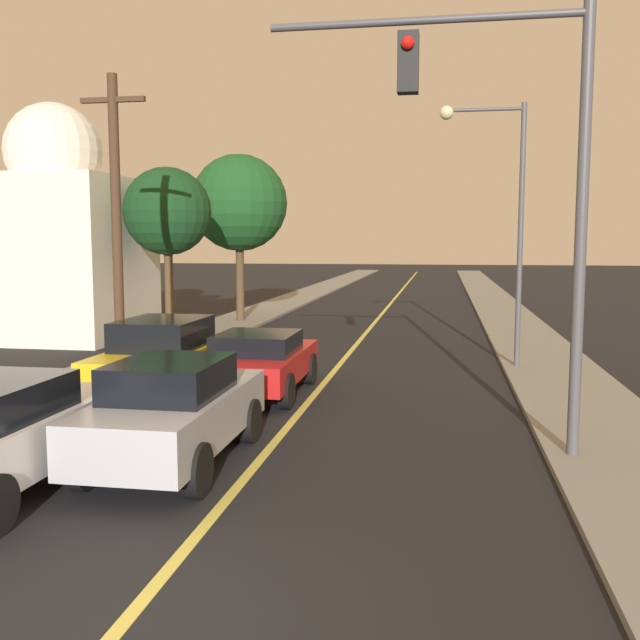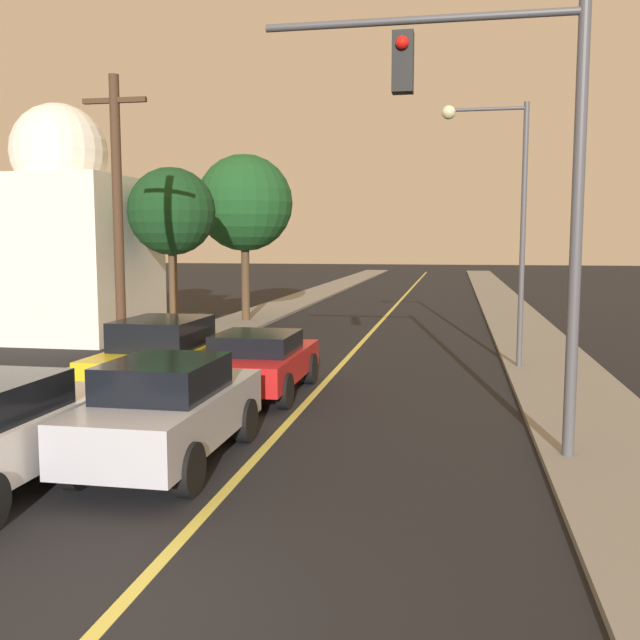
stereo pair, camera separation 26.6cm
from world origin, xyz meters
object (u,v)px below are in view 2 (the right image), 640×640
object	(u,v)px
tree_left_far	(172,212)
car_near_lane_second	(259,361)
car_near_lane_front	(169,410)
tree_left_near	(245,203)
car_outer_lane_second	(166,357)
traffic_signal_mast	(507,153)
streetlamp_right	(502,197)
utility_pole_left	(118,221)
domed_building_left	(63,240)

from	to	relation	value
tree_left_far	car_near_lane_second	bearing A→B (deg)	-56.23
car_near_lane_front	tree_left_near	bearing A→B (deg)	103.07
car_outer_lane_second	tree_left_near	distance (m)	14.85
traffic_signal_mast	streetlamp_right	bearing A→B (deg)	86.82
car_near_lane_second	tree_left_far	bearing A→B (deg)	123.77
car_outer_lane_second	tree_left_near	size ratio (longest dim) A/B	0.71
traffic_signal_mast	streetlamp_right	world-z (taller)	traffic_signal_mast
car_outer_lane_second	utility_pole_left	xyz separation A→B (m)	(-1.83, 1.61, 2.99)
traffic_signal_mast	domed_building_left	bearing A→B (deg)	140.25
car_near_lane_front	domed_building_left	size ratio (longest dim) A/B	0.53
streetlamp_right	tree_left_near	distance (m)	13.54
car_near_lane_second	utility_pole_left	xyz separation A→B (m)	(-3.76, 1.02, 3.12)
car_near_lane_front	traffic_signal_mast	world-z (taller)	traffic_signal_mast
car_near_lane_front	streetlamp_right	bearing A→B (deg)	59.46
car_near_lane_front	utility_pole_left	distance (m)	7.78
car_near_lane_front	traffic_signal_mast	distance (m)	6.41
traffic_signal_mast	utility_pole_left	bearing A→B (deg)	150.60
traffic_signal_mast	utility_pole_left	xyz separation A→B (m)	(-8.73, 4.92, -0.84)
car_near_lane_front	traffic_signal_mast	bearing A→B (deg)	13.42
car_outer_lane_second	tree_left_far	size ratio (longest dim) A/B	0.84
tree_left_near	tree_left_far	world-z (taller)	tree_left_near
traffic_signal_mast	tree_left_near	bearing A→B (deg)	118.10
tree_left_far	traffic_signal_mast	bearing A→B (deg)	-48.86
traffic_signal_mast	tree_left_near	size ratio (longest dim) A/B	1.00
tree_left_near	domed_building_left	world-z (taller)	domed_building_left
car_near_lane_second	domed_building_left	distance (m)	12.61
tree_left_near	tree_left_far	bearing A→B (deg)	-97.69
utility_pole_left	car_outer_lane_second	bearing A→B (deg)	-41.33
tree_left_near	domed_building_left	distance (m)	7.59
tree_left_near	car_outer_lane_second	bearing A→B (deg)	-80.39
car_near_lane_second	car_outer_lane_second	xyz separation A→B (m)	(-1.93, -0.59, 0.13)
domed_building_left	car_near_lane_front	bearing A→B (deg)	-54.48
streetlamp_right	utility_pole_left	size ratio (longest dim) A/B	0.95
car_near_lane_second	utility_pole_left	bearing A→B (deg)	164.88
utility_pole_left	tree_left_near	bearing A→B (deg)	92.56
car_near_lane_second	tree_left_far	world-z (taller)	tree_left_far
car_outer_lane_second	tree_left_far	xyz separation A→B (m)	(-3.18, 8.23, 3.48)
streetlamp_right	tree_left_far	xyz separation A→B (m)	(-10.52, 3.54, -0.18)
car_near_lane_front	tree_left_far	world-z (taller)	tree_left_far
traffic_signal_mast	streetlamp_right	distance (m)	8.01
car_near_lane_front	domed_building_left	bearing A→B (deg)	125.52
streetlamp_right	car_outer_lane_second	bearing A→B (deg)	-147.48
streetlamp_right	domed_building_left	bearing A→B (deg)	165.14
utility_pole_left	tree_left_far	bearing A→B (deg)	101.51
car_near_lane_front	car_outer_lane_second	world-z (taller)	car_outer_lane_second
car_near_lane_second	utility_pole_left	world-z (taller)	utility_pole_left
car_near_lane_second	streetlamp_right	xyz separation A→B (m)	(5.42, 4.09, 3.79)
traffic_signal_mast	car_outer_lane_second	bearing A→B (deg)	154.37
car_outer_lane_second	domed_building_left	xyz separation A→B (m)	(-7.42, 8.60, 2.57)
car_outer_lane_second	utility_pole_left	distance (m)	3.86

